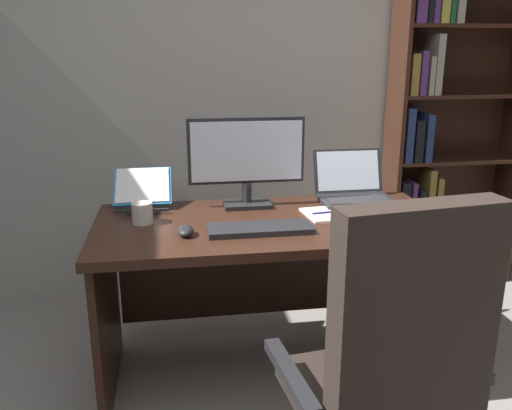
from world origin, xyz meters
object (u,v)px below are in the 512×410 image
keyboard (260,229)px  computer_mouse (185,231)px  laptop (354,190)px  desk (268,260)px  notepad (323,214)px  office_chair (387,391)px  monitor (247,161)px  pen (327,212)px  coffee_mug (142,213)px  reading_stand_with_book (143,190)px  open_binder (390,226)px  bookshelf (440,129)px

keyboard → computer_mouse: size_ratio=4.04×
laptop → desk: bearing=-159.2°
notepad → office_chair: bearing=-92.0°
laptop → monitor: bearing=-179.4°
pen → coffee_mug: 0.80m
computer_mouse → coffee_mug: 0.26m
reading_stand_with_book → notepad: size_ratio=1.29×
reading_stand_with_book → open_binder: 1.13m
computer_mouse → reading_stand_with_book: (-0.18, 0.44, 0.06)m
bookshelf → office_chair: 2.07m
desk → open_binder: bearing=-29.8°
notepad → pen: pen is taller
desk → pen: pen is taller
reading_stand_with_book → keyboard: bearing=-42.2°
reading_stand_with_book → notepad: 0.84m
bookshelf → computer_mouse: size_ratio=19.30×
monitor → pen: 0.44m
keyboard → open_binder: 0.53m
laptop → coffee_mug: size_ratio=3.89×
monitor → notepad: monitor is taller
laptop → open_binder: 0.44m
computer_mouse → pen: size_ratio=0.74×
pen → computer_mouse: bearing=-164.8°
desk → coffee_mug: size_ratio=16.79×
open_binder → coffee_mug: (-1.01, 0.24, 0.03)m
desk → monitor: (-0.07, 0.17, 0.43)m
reading_stand_with_book → monitor: bearing=-7.0°
open_binder → monitor: bearing=148.7°
coffee_mug → bookshelf: bearing=25.9°
notepad → pen: bearing=0.0°
bookshelf → notepad: (-0.99, -0.87, -0.24)m
computer_mouse → monitor: bearing=51.6°
open_binder → pen: 0.30m
desk → coffee_mug: 0.61m
desk → office_chair: (0.21, -0.89, -0.08)m
office_chair → keyboard: office_chair is taller
reading_stand_with_book → coffee_mug: reading_stand_with_book is taller
office_chair → computer_mouse: office_chair is taller
desk → pen: bearing=-9.2°
laptop → pen: (-0.20, -0.21, -0.04)m
reading_stand_with_book → office_chair: bearing=-55.7°
notepad → coffee_mug: size_ratio=2.33×
desk → computer_mouse: (-0.37, -0.21, 0.23)m
monitor → laptop: monitor is taller
computer_mouse → notepad: (0.61, 0.17, -0.02)m
monitor → computer_mouse: 0.52m
open_binder → notepad: size_ratio=2.19×
computer_mouse → desk: bearing=29.8°
open_binder → pen: open_binder is taller
desk → notepad: size_ratio=7.20×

